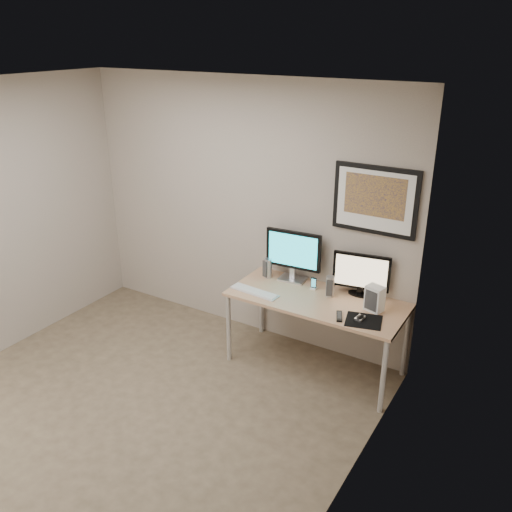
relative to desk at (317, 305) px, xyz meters
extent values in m
plane|color=brown|center=(-1.00, -1.35, -0.66)|extent=(3.60, 3.60, 0.00)
plane|color=white|center=(-1.00, -1.35, 1.94)|extent=(3.60, 3.60, 0.00)
plane|color=gray|center=(-1.00, 0.35, 0.64)|extent=(3.60, 0.00, 3.60)
plane|color=gray|center=(0.80, -1.35, 0.64)|extent=(0.00, 3.40, 3.40)
cube|color=#AF7C54|center=(0.00, 0.00, 0.05)|extent=(1.60, 0.70, 0.03)
cylinder|color=silver|center=(-0.76, -0.31, -0.31)|extent=(0.04, 0.04, 0.70)
cylinder|color=silver|center=(-0.76, 0.31, -0.31)|extent=(0.04, 0.04, 0.70)
cylinder|color=silver|center=(0.76, -0.31, -0.31)|extent=(0.04, 0.04, 0.70)
cylinder|color=silver|center=(0.76, 0.31, -0.31)|extent=(0.04, 0.04, 0.70)
cube|color=black|center=(0.35, 0.33, 0.96)|extent=(0.75, 0.03, 0.60)
cube|color=silver|center=(0.35, 0.32, 0.96)|extent=(0.67, 0.00, 0.52)
cube|color=yellow|center=(0.35, 0.31, 1.00)|extent=(0.54, 0.00, 0.36)
cube|color=silver|center=(-0.37, 0.24, 0.08)|extent=(0.27, 0.20, 0.02)
cube|color=silver|center=(-0.37, 0.24, 0.14)|extent=(0.05, 0.04, 0.11)
cube|color=black|center=(-0.37, 0.24, 0.38)|extent=(0.55, 0.08, 0.37)
cube|color=#17A5AF|center=(-0.37, 0.22, 0.38)|extent=(0.49, 0.04, 0.31)
cube|color=black|center=(0.30, 0.26, 0.07)|extent=(0.23, 0.15, 0.02)
cube|color=black|center=(0.30, 0.26, 0.11)|extent=(0.06, 0.05, 0.05)
cube|color=black|center=(0.30, 0.26, 0.30)|extent=(0.51, 0.11, 0.34)
cube|color=#D2B78D|center=(0.30, 0.25, 0.30)|extent=(0.46, 0.08, 0.29)
cylinder|color=silver|center=(-0.61, 0.16, 0.16)|extent=(0.10, 0.10, 0.20)
cylinder|color=silver|center=(0.08, 0.11, 0.16)|extent=(0.09, 0.09, 0.19)
cube|color=black|center=(-0.11, 0.16, 0.12)|extent=(0.06, 0.06, 0.12)
cube|color=silver|center=(-0.55, -0.19, 0.07)|extent=(0.49, 0.17, 0.02)
cube|color=black|center=(0.51, -0.17, 0.07)|extent=(0.35, 0.33, 0.00)
ellipsoid|color=black|center=(0.47, -0.16, 0.09)|extent=(0.06, 0.10, 0.03)
cube|color=black|center=(0.31, -0.22, 0.08)|extent=(0.11, 0.18, 0.02)
cube|color=silver|center=(0.52, 0.05, 0.18)|extent=(0.17, 0.15, 0.23)
camera|label=1|loc=(1.77, -4.02, 2.30)|focal=38.00mm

